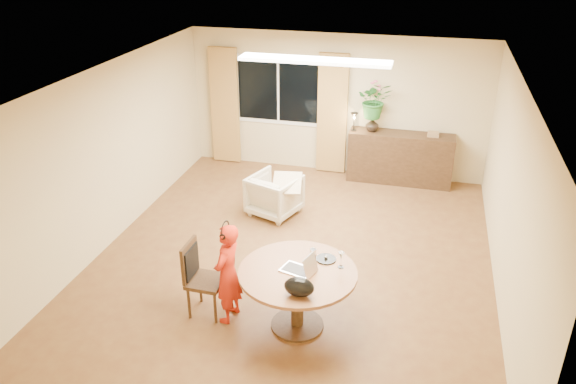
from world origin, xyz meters
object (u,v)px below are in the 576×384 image
object	(u,v)px
dining_table	(298,283)
child	(228,273)
dining_chair	(206,279)
armchair	(275,195)
sideboard	(400,158)

from	to	relation	value
dining_table	child	distance (m)	0.83
dining_chair	child	size ratio (longest dim) A/B	0.75
dining_table	armchair	world-z (taller)	dining_table
dining_table	armchair	size ratio (longest dim) A/B	1.82
dining_chair	child	bearing A→B (deg)	-5.70
child	sideboard	bearing A→B (deg)	167.07
child	sideboard	world-z (taller)	child
dining_table	sideboard	xyz separation A→B (m)	(0.85, 4.48, -0.14)
dining_chair	dining_table	bearing A→B (deg)	1.93
dining_table	sideboard	distance (m)	4.56
dining_table	child	xyz separation A→B (m)	(-0.83, -0.05, 0.03)
sideboard	dining_table	bearing A→B (deg)	-100.70
child	sideboard	size ratio (longest dim) A/B	0.68
dining_chair	sideboard	size ratio (longest dim) A/B	0.51
armchair	dining_table	bearing A→B (deg)	130.57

